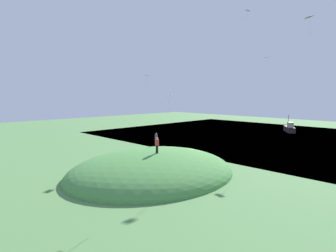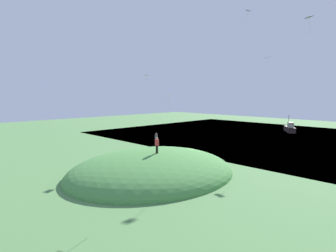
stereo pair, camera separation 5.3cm
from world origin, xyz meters
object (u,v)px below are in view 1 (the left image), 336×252
boat_on_lake (289,128)px  kite_4 (267,58)px  person_watching_kites (156,138)px  kite_10 (168,97)px  person_walking_path (157,143)px  kite_2 (248,11)px  mooring_post (191,152)px  kite_8 (309,18)px  kite_3 (147,76)px

boat_on_lake → kite_4: kite_4 is taller
person_watching_kites → kite_10: size_ratio=0.99×
person_walking_path → kite_2: bearing=-110.7°
kite_2 → kite_10: (25.75, 6.73, -14.49)m
person_watching_kites → mooring_post: person_watching_kites is taller
person_walking_path → person_watching_kites: 6.13m
person_watching_kites → kite_2: 28.16m
kite_10 → boat_on_lake: bearing=-170.2°
person_walking_path → kite_2: kite_2 is taller
boat_on_lake → kite_2: (25.78, 2.20, 22.75)m
kite_2 → kite_10: bearing=14.7°
kite_2 → kite_8: kite_2 is taller
person_walking_path → person_watching_kites: person_walking_path is taller
boat_on_lake → person_watching_kites: size_ratio=3.34×
person_watching_kites → kite_10: bearing=42.9°
boat_on_lake → kite_10: size_ratio=3.29×
boat_on_lake → kite_8: size_ratio=2.67×
person_walking_path → person_watching_kites: size_ratio=1.01×
boat_on_lake → kite_3: kite_3 is taller
boat_on_lake → kite_3: size_ratio=3.35×
boat_on_lake → kite_2: size_ratio=3.48×
kite_4 → mooring_post: size_ratio=1.04×
boat_on_lake → kite_8: 39.70m
kite_8 → kite_10: kite_8 is taller
mooring_post → kite_8: bearing=112.0°
kite_2 → kite_8: 14.69m
kite_3 → kite_8: size_ratio=0.80×
kite_3 → mooring_post: (-5.48, 4.04, -11.57)m
kite_2 → kite_4: 10.36m
kite_4 → kite_10: (22.99, 1.59, -5.93)m
kite_8 → boat_on_lake: bearing=-155.7°
kite_8 → mooring_post: (5.78, -14.28, -18.42)m
person_watching_kites → person_walking_path: bearing=37.1°
kite_4 → kite_10: 23.80m
kite_3 → kite_4: size_ratio=1.65×
person_watching_kites → kite_8: size_ratio=0.80×
person_walking_path → person_watching_kites: bearing=-68.6°
person_watching_kites → kite_2: bearing=163.1°
kite_4 → mooring_post: (9.46, -7.08, -14.55)m
person_walking_path → kite_2: 30.97m
boat_on_lake → person_walking_path: size_ratio=3.30×
kite_8 → kite_2: bearing=-117.5°
kite_2 → kite_4: (2.75, 5.15, -8.55)m
person_watching_kites → kite_2: kite_2 is taller
person_watching_kites → kite_8: bearing=121.3°
kite_2 → kite_8: size_ratio=0.77×
kite_10 → person_walking_path: bearing=-117.5°
person_walking_path → kite_10: 6.90m
boat_on_lake → kite_10: 52.94m
kite_2 → kite_4: kite_2 is taller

